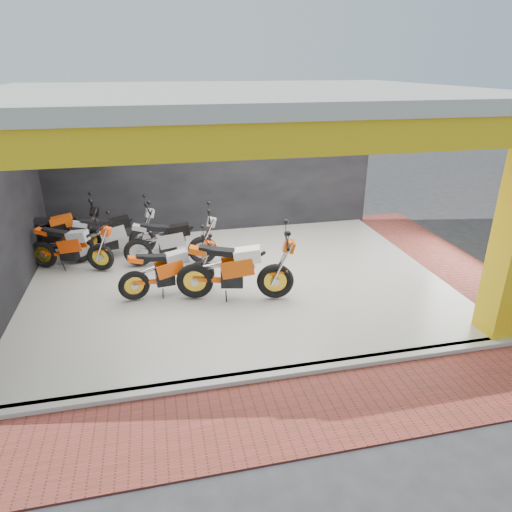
# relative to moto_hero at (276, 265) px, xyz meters

# --- Properties ---
(ground) EXTENTS (80.00, 80.00, 0.00)m
(ground) POSITION_rel_moto_hero_xyz_m (-0.54, -1.05, -0.79)
(ground) COLOR #2D2D30
(ground) RESTS_ON ground
(showroom_floor) EXTENTS (8.00, 6.00, 0.10)m
(showroom_floor) POSITION_rel_moto_hero_xyz_m (-0.54, 0.95, -0.74)
(showroom_floor) COLOR silver
(showroom_floor) RESTS_ON ground
(showroom_ceiling) EXTENTS (8.40, 6.40, 0.20)m
(showroom_ceiling) POSITION_rel_moto_hero_xyz_m (-0.54, 0.95, 2.81)
(showroom_ceiling) COLOR beige
(showroom_ceiling) RESTS_ON corner_column
(back_wall) EXTENTS (8.20, 0.20, 3.50)m
(back_wall) POSITION_rel_moto_hero_xyz_m (-0.54, 4.05, 0.96)
(back_wall) COLOR black
(back_wall) RESTS_ON ground
(header_beam_front) EXTENTS (8.40, 0.30, 0.40)m
(header_beam_front) POSITION_rel_moto_hero_xyz_m (-0.54, -2.05, 2.51)
(header_beam_front) COLOR yellow
(header_beam_front) RESTS_ON corner_column
(header_beam_right) EXTENTS (0.30, 6.40, 0.40)m
(header_beam_right) POSITION_rel_moto_hero_xyz_m (3.46, 0.95, 2.51)
(header_beam_right) COLOR yellow
(header_beam_right) RESTS_ON corner_column
(floor_kerb) EXTENTS (8.00, 0.20, 0.10)m
(floor_kerb) POSITION_rel_moto_hero_xyz_m (-0.54, -2.07, -0.74)
(floor_kerb) COLOR silver
(floor_kerb) RESTS_ON ground
(paver_front) EXTENTS (9.00, 1.40, 0.03)m
(paver_front) POSITION_rel_moto_hero_xyz_m (-0.54, -2.85, -0.77)
(paver_front) COLOR #963631
(paver_front) RESTS_ON ground
(paver_right) EXTENTS (1.40, 7.00, 0.03)m
(paver_right) POSITION_rel_moto_hero_xyz_m (4.26, 0.95, -0.77)
(paver_right) COLOR #963631
(paver_right) RESTS_ON ground
(moto_hero) EXTENTS (2.37, 1.30, 1.37)m
(moto_hero) POSITION_rel_moto_hero_xyz_m (0.00, 0.00, 0.00)
(moto_hero) COLOR #D94E09
(moto_hero) RESTS_ON showroom_floor
(moto_row_a) EXTENTS (1.96, 0.96, 1.15)m
(moto_row_a) POSITION_rel_moto_hero_xyz_m (-1.29, 0.67, -0.11)
(moto_row_a) COLOR #FF520A
(moto_row_a) RESTS_ON showroom_floor
(moto_row_b) EXTENTS (2.13, 1.00, 1.26)m
(moto_row_b) POSITION_rel_moto_hero_xyz_m (-1.11, 1.85, -0.06)
(moto_row_b) COLOR #97999E
(moto_row_b) RESTS_ON showroom_floor
(moto_row_c) EXTENTS (2.21, 1.00, 1.31)m
(moto_row_c) POSITION_rel_moto_hero_xyz_m (-3.54, 2.97, -0.03)
(moto_row_c) COLOR black
(moto_row_c) RESTS_ON showroom_floor
(moto_row_d) EXTENTS (2.15, 1.08, 1.25)m
(moto_row_d) POSITION_rel_moto_hero_xyz_m (-2.35, 2.72, -0.06)
(moto_row_d) COLOR #9A9CA1
(moto_row_d) RESTS_ON showroom_floor
(moto_row_e) EXTENTS (2.06, 1.32, 1.18)m
(moto_row_e) POSITION_rel_moto_hero_xyz_m (-3.19, 1.96, -0.10)
(moto_row_e) COLOR #FB460A
(moto_row_e) RESTS_ON showroom_floor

